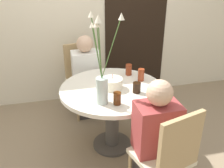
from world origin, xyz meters
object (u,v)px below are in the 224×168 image
object	(u,v)px
birthday_cake	(112,83)
person_boy	(87,80)
chair_right_flank	(168,155)
drink_glass_0	(141,75)
drink_glass_3	(117,98)
person_woman	(155,144)
flower_vase	(102,78)
side_plate	(109,77)
drink_glass_2	(129,70)
drink_glass_1	(137,88)
chair_left_flank	(82,74)

from	to	relation	value
birthday_cake	person_boy	distance (m)	0.77
chair_right_flank	drink_glass_0	bearing A→B (deg)	-112.02
drink_glass_3	person_boy	bearing A→B (deg)	97.15
birthday_cake	person_woman	world-z (taller)	person_woman
chair_right_flank	flower_vase	distance (m)	0.81
flower_vase	drink_glass_3	bearing A→B (deg)	-22.66
side_plate	drink_glass_2	distance (m)	0.24
person_boy	side_plate	bearing A→B (deg)	-67.22
person_boy	flower_vase	bearing A→B (deg)	-89.72
side_plate	drink_glass_1	world-z (taller)	drink_glass_1
chair_right_flank	drink_glass_0	xyz separation A→B (m)	(0.10, 0.93, 0.26)
drink_glass_3	person_woman	world-z (taller)	person_woman
drink_glass_0	chair_left_flank	bearing A→B (deg)	125.48
chair_left_flank	side_plate	size ratio (longest dim) A/B	5.41
side_plate	chair_right_flank	bearing A→B (deg)	-79.12
person_boy	person_woman	xyz separation A→B (m)	(0.35, -1.38, 0.00)
chair_left_flank	flower_vase	world-z (taller)	flower_vase
person_boy	person_woman	bearing A→B (deg)	-75.57
chair_right_flank	drink_glass_1	distance (m)	0.73
birthday_cake	drink_glass_3	xyz separation A→B (m)	(-0.03, -0.32, 0.01)
drink_glass_2	drink_glass_3	world-z (taller)	drink_glass_2
chair_right_flank	person_woman	size ratio (longest dim) A/B	0.85
chair_left_flank	flower_vase	xyz separation A→B (m)	(0.04, -1.13, 0.44)
chair_left_flank	flower_vase	distance (m)	1.21
drink_glass_1	drink_glass_0	bearing A→B (deg)	61.88
side_plate	birthday_cake	bearing A→B (deg)	-96.55
chair_right_flank	side_plate	world-z (taller)	chair_right_flank
drink_glass_2	person_woman	world-z (taller)	person_woman
flower_vase	drink_glass_3	xyz separation A→B (m)	(0.12, -0.05, -0.19)
drink_glass_3	chair_right_flank	bearing A→B (deg)	-62.11
side_plate	drink_glass_2	xyz separation A→B (m)	(0.23, 0.03, 0.06)
side_plate	person_boy	distance (m)	0.54
drink_glass_2	drink_glass_3	size ratio (longest dim) A/B	1.06
drink_glass_3	person_boy	size ratio (longest dim) A/B	0.11
drink_glass_0	drink_glass_3	xyz separation A→B (m)	(-0.37, -0.42, -0.01)
person_woman	side_plate	bearing A→B (deg)	100.07
chair_right_flank	drink_glass_1	bearing A→B (deg)	-103.21
chair_left_flank	person_boy	distance (m)	0.16
person_boy	chair_right_flank	bearing A→B (deg)	-75.44
chair_right_flank	drink_glass_3	distance (m)	0.63
person_boy	person_woman	size ratio (longest dim) A/B	1.00
flower_vase	drink_glass_2	bearing A→B (deg)	52.80
side_plate	drink_glass_0	world-z (taller)	drink_glass_0
drink_glass_0	drink_glass_2	size ratio (longest dim) A/B	1.07
flower_vase	side_plate	world-z (taller)	flower_vase
chair_right_flank	drink_glass_3	size ratio (longest dim) A/B	8.03
drink_glass_1	drink_glass_2	distance (m)	0.43
side_plate	person_boy	world-z (taller)	person_boy
drink_glass_1	drink_glass_3	xyz separation A→B (m)	(-0.24, -0.17, 0.01)
drink_glass_0	drink_glass_1	xyz separation A→B (m)	(-0.13, -0.25, -0.01)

